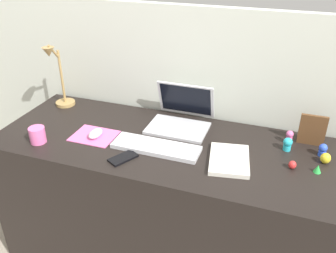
{
  "coord_description": "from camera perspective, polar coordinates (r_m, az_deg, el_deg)",
  "views": [
    {
      "loc": [
        0.49,
        -1.39,
        1.64
      ],
      "look_at": [
        -0.0,
        0.0,
        0.83
      ],
      "focal_mm": 38.66,
      "sensor_mm": 36.0,
      "label": 1
    }
  ],
  "objects": [
    {
      "name": "ground_plane",
      "position": [
        2.2,
        0.04,
        -19.3
      ],
      "size": [
        6.0,
        6.0,
        0.0
      ],
      "primitive_type": "plane",
      "color": "gray"
    },
    {
      "name": "back_wall",
      "position": [
        2.06,
        3.37,
        0.31
      ],
      "size": [
        2.9,
        0.05,
        1.32
      ],
      "primitive_type": "cube",
      "color": "beige",
      "rests_on": "ground_plane"
    },
    {
      "name": "desk",
      "position": [
        1.94,
        0.05,
        -11.99
      ],
      "size": [
        1.7,
        0.64,
        0.74
      ],
      "primitive_type": "cube",
      "color": "black",
      "rests_on": "ground_plane"
    },
    {
      "name": "laptop",
      "position": [
        1.87,
        2.0,
        1.82
      ],
      "size": [
        0.3,
        0.28,
        0.21
      ],
      "color": "silver",
      "rests_on": "desk"
    },
    {
      "name": "keyboard",
      "position": [
        1.68,
        -1.9,
        -3.27
      ],
      "size": [
        0.41,
        0.13,
        0.02
      ],
      "primitive_type": "cube",
      "color": "silver",
      "rests_on": "desk"
    },
    {
      "name": "mousepad",
      "position": [
        1.82,
        -11.54,
        -1.45
      ],
      "size": [
        0.21,
        0.17,
        0.0
      ],
      "primitive_type": "cube",
      "color": "pink",
      "rests_on": "desk"
    },
    {
      "name": "mouse",
      "position": [
        1.8,
        -11.37,
        -1.08
      ],
      "size": [
        0.06,
        0.1,
        0.03
      ],
      "primitive_type": "ellipsoid",
      "color": "silver",
      "rests_on": "mousepad"
    },
    {
      "name": "cell_phone",
      "position": [
        1.62,
        -7.1,
        -4.94
      ],
      "size": [
        0.12,
        0.14,
        0.01
      ],
      "primitive_type": "cube",
      "rotation": [
        0.0,
        0.0,
        -0.51
      ],
      "color": "black",
      "rests_on": "desk"
    },
    {
      "name": "desk_lamp",
      "position": [
        2.1,
        -16.94,
        7.26
      ],
      "size": [
        0.11,
        0.16,
        0.37
      ],
      "color": "#A5844C",
      "rests_on": "desk"
    },
    {
      "name": "notebook_pad",
      "position": [
        1.61,
        9.63,
        -5.19
      ],
      "size": [
        0.21,
        0.27,
        0.02
      ],
      "primitive_type": "cube",
      "rotation": [
        0.0,
        0.0,
        0.17
      ],
      "color": "silver",
      "rests_on": "desk"
    },
    {
      "name": "picture_frame",
      "position": [
        1.81,
        21.8,
        -0.52
      ],
      "size": [
        0.12,
        0.02,
        0.15
      ],
      "primitive_type": "cube",
      "color": "brown",
      "rests_on": "desk"
    },
    {
      "name": "coffee_mug",
      "position": [
        1.82,
        -19.89,
        -1.26
      ],
      "size": [
        0.08,
        0.08,
        0.08
      ],
      "primitive_type": "cylinder",
      "color": "pink",
      "rests_on": "desk"
    },
    {
      "name": "toy_figurine_blue",
      "position": [
        1.76,
        23.21,
        -3.38
      ],
      "size": [
        0.04,
        0.04,
        0.06
      ],
      "color": "blue",
      "rests_on": "desk"
    },
    {
      "name": "toy_figurine_red",
      "position": [
        1.63,
        19.02,
        -5.73
      ],
      "size": [
        0.03,
        0.03,
        0.04
      ],
      "primitive_type": "ellipsoid",
      "color": "red",
      "rests_on": "desk"
    },
    {
      "name": "toy_figurine_cyan",
      "position": [
        1.74,
        18.34,
        -2.59
      ],
      "size": [
        0.04,
        0.04,
        0.06
      ],
      "color": "#28B7CC",
      "rests_on": "desk"
    },
    {
      "name": "toy_figurine_green",
      "position": [
        1.64,
        22.53,
        -6.16
      ],
      "size": [
        0.03,
        0.03,
        0.04
      ],
      "primitive_type": "cone",
      "color": "green",
      "rests_on": "desk"
    },
    {
      "name": "toy_figurine_yellow",
      "position": [
        1.71,
        23.58,
        -4.6
      ],
      "size": [
        0.04,
        0.04,
        0.05
      ],
      "primitive_type": "ellipsoid",
      "color": "yellow",
      "rests_on": "desk"
    },
    {
      "name": "toy_figurine_pink",
      "position": [
        1.8,
        18.6,
        -1.5
      ],
      "size": [
        0.03,
        0.03,
        0.06
      ],
      "color": "pink",
      "rests_on": "desk"
    }
  ]
}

